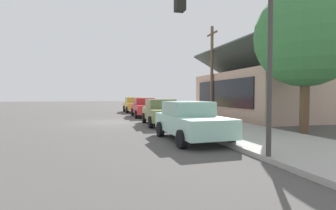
# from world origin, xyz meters

# --- Properties ---
(ground_plane) EXTENTS (120.00, 120.00, 0.00)m
(ground_plane) POSITION_xyz_m (0.00, 0.00, 0.00)
(ground_plane) COLOR #4C4947
(sidewalk_curb) EXTENTS (60.00, 4.20, 0.16)m
(sidewalk_curb) POSITION_xyz_m (0.00, 5.60, 0.08)
(sidewalk_curb) COLOR #A3A099
(sidewalk_curb) RESTS_ON ground
(car_mustard) EXTENTS (4.35, 2.00, 1.59)m
(car_mustard) POSITION_xyz_m (-9.83, 2.78, 0.81)
(car_mustard) COLOR gold
(car_mustard) RESTS_ON ground
(car_cherry) EXTENTS (4.67, 2.07, 1.59)m
(car_cherry) POSITION_xyz_m (-3.77, 2.89, 0.81)
(car_cherry) COLOR red
(car_cherry) RESTS_ON ground
(car_olive) EXTENTS (4.58, 2.18, 1.59)m
(car_olive) POSITION_xyz_m (2.39, 2.86, 0.81)
(car_olive) COLOR olive
(car_olive) RESTS_ON ground
(car_seafoam) EXTENTS (4.53, 2.22, 1.59)m
(car_seafoam) POSITION_xyz_m (8.16, 2.70, 0.82)
(car_seafoam) COLOR #9ED1BC
(car_seafoam) RESTS_ON ground
(storefront_building) EXTENTS (11.58, 7.63, 5.68)m
(storefront_building) POSITION_xyz_m (-0.27, 11.98, 1.95)
(storefront_building) COLOR tan
(storefront_building) RESTS_ON ground
(shade_tree) EXTENTS (4.83, 4.83, 7.09)m
(shade_tree) POSITION_xyz_m (7.79, 8.69, 4.66)
(shade_tree) COLOR brown
(shade_tree) RESTS_ON ground
(traffic_light_main) EXTENTS (0.37, 2.79, 5.20)m
(traffic_light_main) POSITION_xyz_m (12.04, 2.54, 3.49)
(traffic_light_main) COLOR #383833
(traffic_light_main) RESTS_ON ground
(utility_pole_wooden) EXTENTS (1.80, 0.24, 7.50)m
(utility_pole_wooden) POSITION_xyz_m (-1.82, 8.20, 3.93)
(utility_pole_wooden) COLOR brown
(utility_pole_wooden) RESTS_ON ground
(fire_hydrant_red) EXTENTS (0.22, 0.22, 0.71)m
(fire_hydrant_red) POSITION_xyz_m (-1.35, 4.20, 0.50)
(fire_hydrant_red) COLOR red
(fire_hydrant_red) RESTS_ON sidewalk_curb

